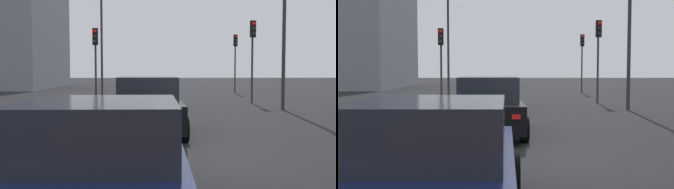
# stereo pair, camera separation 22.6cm
# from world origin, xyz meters

# --- Properties ---
(ground_plane) EXTENTS (160.00, 160.00, 0.20)m
(ground_plane) POSITION_xyz_m (0.00, 0.00, -0.10)
(ground_plane) COLOR black
(car_yellow_right_lead) EXTENTS (4.58, 2.16, 1.44)m
(car_yellow_right_lead) POSITION_xyz_m (9.34, 1.44, 0.71)
(car_yellow_right_lead) COLOR gold
(car_yellow_right_lead) RESTS_ON ground_plane
(car_black_right_second) EXTENTS (4.51, 2.12, 1.61)m
(car_black_right_second) POSITION_xyz_m (2.13, 1.42, 0.77)
(car_black_right_second) COLOR black
(car_black_right_second) RESTS_ON ground_plane
(car_navy_right_third) EXTENTS (4.32, 2.04, 1.50)m
(car_navy_right_third) POSITION_xyz_m (-4.92, 1.78, 0.72)
(car_navy_right_third) COLOR #141E4C
(car_navy_right_third) RESTS_ON ground_plane
(traffic_light_near_left) EXTENTS (0.32, 0.28, 4.02)m
(traffic_light_near_left) POSITION_xyz_m (12.89, 4.38, 2.90)
(traffic_light_near_left) COLOR #2D2D30
(traffic_light_near_left) RESTS_ON ground_plane
(traffic_light_near_right) EXTENTS (0.32, 0.29, 4.49)m
(traffic_light_near_right) POSITION_xyz_m (22.22, -5.03, 3.21)
(traffic_light_near_right) COLOR #2D2D30
(traffic_light_near_right) RESTS_ON ground_plane
(traffic_light_far_left) EXTENTS (0.33, 0.31, 4.44)m
(traffic_light_far_left) POSITION_xyz_m (12.75, -4.09, 3.18)
(traffic_light_far_left) COLOR #2D2D30
(traffic_light_far_left) RESTS_ON ground_plane
(street_lamp_kerbside) EXTENTS (0.56, 0.36, 7.06)m
(street_lamp_kerbside) POSITION_xyz_m (20.59, 5.01, 4.18)
(street_lamp_kerbside) COLOR #2D2D30
(street_lamp_kerbside) RESTS_ON ground_plane
(street_lamp_far) EXTENTS (0.56, 0.36, 6.94)m
(street_lamp_far) POSITION_xyz_m (8.86, -4.55, 4.11)
(street_lamp_far) COLOR #2D2D30
(street_lamp_far) RESTS_ON ground_plane
(building_facade_left) EXTENTS (14.97, 9.72, 12.72)m
(building_facade_left) POSITION_xyz_m (32.02, 16.00, 6.36)
(building_facade_left) COLOR gray
(building_facade_left) RESTS_ON ground_plane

